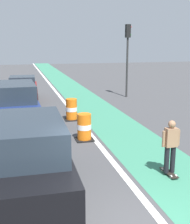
% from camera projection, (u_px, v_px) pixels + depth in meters
% --- Properties ---
extents(bike_lane_strip, '(2.50, 80.00, 0.01)m').
position_uv_depth(bike_lane_strip, '(94.00, 107.00, 18.08)').
color(bike_lane_strip, '#387F60').
rests_on(bike_lane_strip, ground).
extents(lane_divider_stripe, '(0.20, 80.00, 0.01)m').
position_uv_depth(lane_divider_stripe, '(70.00, 109.00, 17.71)').
color(lane_divider_stripe, silver).
rests_on(lane_divider_stripe, ground).
extents(skateboarder_on_lane, '(0.57, 0.80, 1.69)m').
position_uv_depth(skateboarder_on_lane, '(171.00, 146.00, 8.69)').
color(skateboarder_on_lane, black).
rests_on(skateboarder_on_lane, ground).
extents(parked_suv_nearest, '(1.99, 4.64, 2.04)m').
position_uv_depth(parked_suv_nearest, '(31.00, 158.00, 7.44)').
color(parked_suv_nearest, black).
rests_on(parked_suv_nearest, ground).
extents(parked_suv_second, '(2.04, 4.66, 2.04)m').
position_uv_depth(parked_suv_second, '(17.00, 104.00, 13.93)').
color(parked_suv_second, navy).
rests_on(parked_suv_second, ground).
extents(parked_sedan_third, '(2.08, 4.19, 1.70)m').
position_uv_depth(parked_sedan_third, '(23.00, 89.00, 19.88)').
color(parked_sedan_third, maroon).
rests_on(parked_sedan_third, ground).
extents(traffic_barrel_front, '(0.73, 0.73, 1.09)m').
position_uv_depth(traffic_barrel_front, '(84.00, 127.00, 11.95)').
color(traffic_barrel_front, orange).
rests_on(traffic_barrel_front, ground).
extents(traffic_barrel_mid, '(0.73, 0.73, 1.09)m').
position_uv_depth(traffic_barrel_mid, '(72.00, 110.00, 15.09)').
color(traffic_barrel_mid, orange).
rests_on(traffic_barrel_mid, ground).
extents(traffic_light_corner, '(0.41, 0.32, 5.10)m').
position_uv_depth(traffic_light_corner, '(128.00, 48.00, 20.81)').
color(traffic_light_corner, '#2D2D2D').
rests_on(traffic_light_corner, ground).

